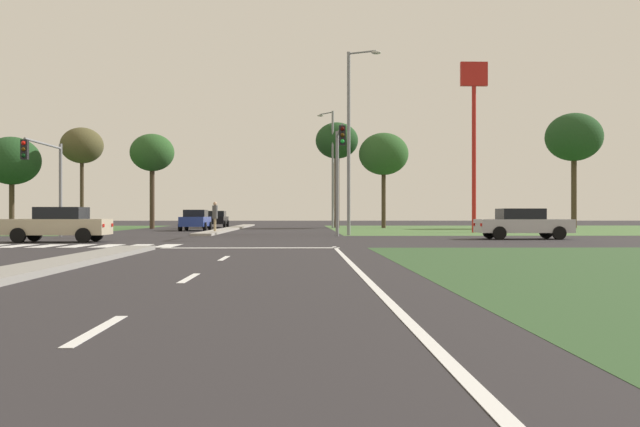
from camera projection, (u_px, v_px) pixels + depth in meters
ground_plane at (179, 241)px, 32.22m from camera, size 200.00×200.00×0.00m
grass_verge_far_right at (546, 229)px, 57.37m from camera, size 35.00×35.00×0.01m
median_island_near at (2, 275)px, 13.23m from camera, size 1.20×22.00×0.14m
median_island_far at (232, 228)px, 57.21m from camera, size 1.20×36.00×0.14m
lane_dash_near at (97, 330)px, 7.38m from camera, size 0.14×2.00×0.01m
lane_dash_second at (189, 278)px, 13.37m from camera, size 0.14×2.00×0.01m
lane_dash_third at (224, 258)px, 19.37m from camera, size 0.14×2.00×0.01m
edge_line_right at (361, 274)px, 14.40m from camera, size 0.14×24.00×0.01m
stop_bar_near at (251, 248)px, 25.32m from camera, size 6.40×0.50×0.01m
crosswalk_bar_second at (17, 246)px, 26.89m from camera, size 0.70×2.80×0.01m
crosswalk_bar_third at (47, 246)px, 26.92m from camera, size 0.70×2.80×0.01m
crosswalk_bar_fourth at (77, 246)px, 26.95m from camera, size 0.70×2.80×0.01m
crosswalk_bar_fifth at (108, 246)px, 26.97m from camera, size 0.70×2.80×0.01m
crosswalk_bar_sixth at (138, 246)px, 27.00m from camera, size 0.70×2.80×0.01m
crosswalk_bar_seventh at (168, 246)px, 27.03m from camera, size 0.70×2.80×0.01m
car_blue_near at (196, 220)px, 52.14m from camera, size 2.00×4.44×1.54m
car_black_second at (216, 219)px, 64.61m from camera, size 2.09×4.32×1.52m
car_beige_third at (59, 224)px, 30.75m from camera, size 4.32×2.05×1.53m
car_silver_fourth at (523, 223)px, 34.43m from camera, size 4.53×2.02×1.49m
traffic_signal_far_right at (339, 161)px, 37.15m from camera, size 0.32×5.21×5.82m
traffic_signal_far_left at (47, 169)px, 36.57m from camera, size 0.32×5.36×5.08m
street_lamp_third at (351, 134)px, 40.67m from camera, size 1.89×1.01×10.61m
street_lamp_fourth at (332, 164)px, 61.95m from camera, size 1.43×1.67×10.29m
pedestrian_at_median at (215, 213)px, 44.60m from camera, size 0.34×0.34×1.87m
fastfood_pole_sign at (474, 108)px, 46.87m from camera, size 1.80×0.40×11.35m
treeline_second at (12, 161)px, 58.62m from camera, size 4.69×4.69×7.67m
treeline_third at (82, 146)px, 59.24m from camera, size 3.54×3.54×8.51m
treeline_fourth at (152, 153)px, 58.94m from camera, size 3.67×3.67×7.95m
treeline_fifth at (337, 142)px, 63.55m from camera, size 3.84×3.84×9.50m
treeline_sixth at (384, 154)px, 62.12m from camera, size 4.37×4.37×8.39m
treeline_seventh at (574, 138)px, 60.68m from camera, size 4.86×4.86×9.94m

